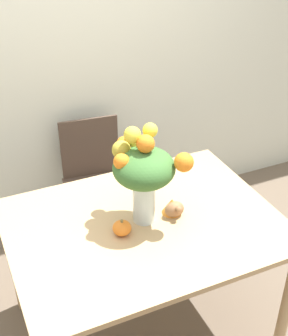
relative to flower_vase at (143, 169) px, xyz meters
name	(u,v)px	position (x,y,z in m)	size (l,w,h in m)	color
ground_plane	(144,326)	(-0.01, -0.03, -1.06)	(12.00, 12.00, 0.00)	brown
wall_back	(67,43)	(-0.01, 1.15, 0.29)	(8.00, 0.06, 2.70)	silver
dining_table	(144,237)	(-0.01, -0.03, -0.39)	(1.34, 1.01, 0.77)	tan
flower_vase	(143,169)	(0.00, 0.00, 0.00)	(0.35, 0.36, 0.51)	silver
pumpkin	(122,228)	(-0.14, -0.07, -0.25)	(0.09, 0.09, 0.08)	orange
turkey_figurine	(173,207)	(0.15, -0.03, -0.25)	(0.10, 0.14, 0.08)	#936642
dining_chair_near_window	(96,182)	(0.03, 0.86, -0.60)	(0.46, 0.46, 0.88)	#47382D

